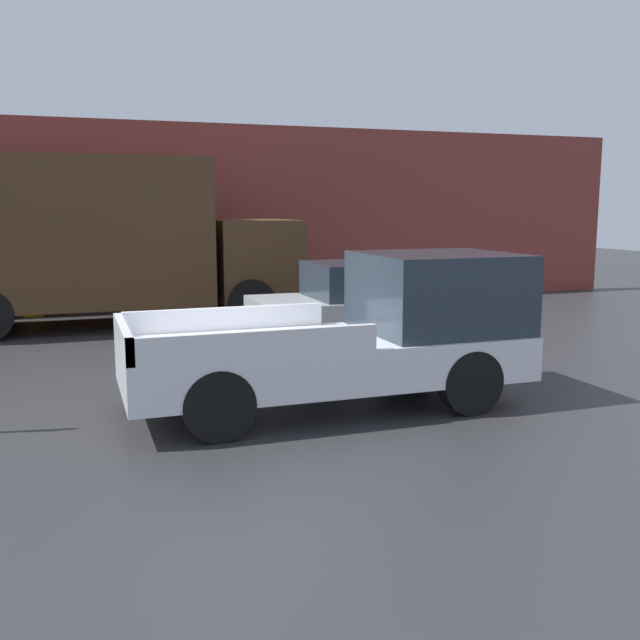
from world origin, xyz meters
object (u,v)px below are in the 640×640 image
pickup_truck (366,334)px  car (367,304)px  delivery_truck (84,238)px  newspaper_box (33,295)px

pickup_truck → car: size_ratio=1.23×
pickup_truck → delivery_truck: (-3.38, 7.68, 1.01)m
delivery_truck → newspaper_box: (-1.21, 2.03, -1.44)m
delivery_truck → newspaper_box: bearing=120.7°
car → delivery_truck: size_ratio=0.50×
delivery_truck → car: bearing=-38.4°
newspaper_box → pickup_truck: bearing=-64.7°
pickup_truck → newspaper_box: 10.75m
newspaper_box → car: bearing=-44.0°
pickup_truck → car: bearing=66.6°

